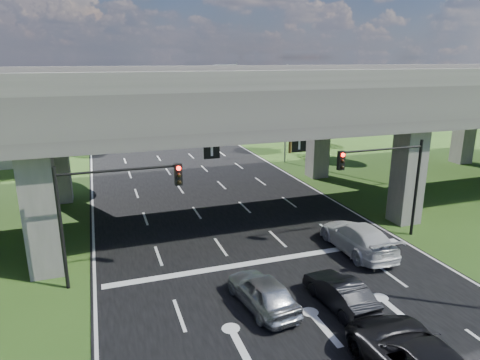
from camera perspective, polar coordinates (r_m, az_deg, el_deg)
ground at (r=20.81m, az=7.18°, el=-14.84°), size 160.00×160.00×0.00m
road at (r=29.19m, az=-1.41°, el=-5.32°), size 18.00×120.00×0.03m
overpass at (r=29.23m, az=-2.72°, el=10.68°), size 80.00×15.00×10.00m
signal_right at (r=26.29m, az=19.20°, el=0.92°), size 5.76×0.54×6.00m
signal_left at (r=20.92m, az=-17.16°, el=-2.67°), size 5.76×0.54×6.00m
streetlight_far at (r=44.16m, az=5.70°, el=9.72°), size 3.38×0.25×10.00m
streetlight_beyond at (r=59.03m, az=-0.84°, el=11.37°), size 3.38×0.25×10.00m
tree_left_near at (r=42.76m, az=-26.70°, el=6.51°), size 4.50×4.50×7.80m
tree_left_mid at (r=51.14m, az=-28.86°, el=6.79°), size 3.91×3.90×6.76m
tree_left_far at (r=58.42m, az=-23.85°, el=9.28°), size 4.80×4.80×8.32m
tree_right_near at (r=49.16m, az=6.88°, el=8.73°), size 4.20×4.20×7.28m
tree_right_mid at (r=57.65m, az=6.13°, el=9.50°), size 3.91×3.90×6.76m
tree_right_far at (r=63.52m, az=-0.27°, el=10.77°), size 4.50×4.50×7.80m
car_silver at (r=19.34m, az=3.03°, el=-14.65°), size 2.31×4.56×1.49m
car_dark at (r=19.91m, az=13.17°, el=-14.38°), size 1.68×4.14×1.34m
car_white at (r=25.24m, az=15.42°, el=-7.40°), size 2.42×5.70×1.64m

